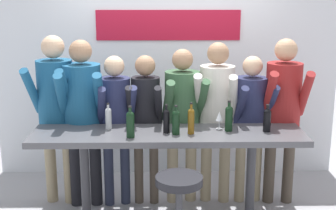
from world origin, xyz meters
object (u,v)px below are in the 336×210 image
person_right (217,105)px  wine_bottle_5 (176,121)px  person_center_left (116,114)px  wine_bottle_0 (108,117)px  wine_bottle_1 (166,120)px  person_far_right (251,113)px  wine_bottle_3 (229,117)px  person_center (146,113)px  wine_bottle_2 (191,120)px  bar_stool (179,204)px  person_rightmost (283,104)px  wine_bottle_4 (267,119)px  wine_bottle_6 (130,123)px  person_left (83,106)px  wine_glass_0 (219,117)px  person_center_right (182,110)px  person_far_left (56,102)px  tasting_table (168,146)px

person_right → wine_bottle_5: size_ratio=6.25×
person_center_left → wine_bottle_5: bearing=-50.2°
person_right → wine_bottle_5: bearing=-118.3°
wine_bottle_0 → wine_bottle_1: (0.57, -0.14, 0.01)m
person_far_right → wine_bottle_3: bearing=-129.6°
person_center → wine_bottle_1: person_center is taller
person_right → wine_bottle_5: (-0.45, -0.56, -0.01)m
wine_bottle_2 → person_center: bearing=131.1°
bar_stool → person_rightmost: bearing=43.9°
person_right → person_rightmost: (0.70, -0.04, 0.03)m
person_right → wine_bottle_1: 0.75m
person_center → wine_bottle_3: bearing=-25.3°
wine_bottle_4 → wine_bottle_6: (-1.31, -0.17, 0.01)m
wine_bottle_0 → wine_bottle_2: (0.80, -0.18, 0.02)m
person_left → wine_bottle_2: 1.20m
wine_glass_0 → bar_stool: bearing=-119.8°
person_center_right → wine_bottle_6: 0.84m
wine_bottle_2 → person_left: bearing=156.6°
person_far_left → wine_bottle_1: 1.28m
wine_bottle_5 → person_left: bearing=152.9°
wine_bottle_5 → wine_bottle_1: bearing=151.0°
person_rightmost → wine_bottle_2: bearing=-151.5°
person_rightmost → wine_bottle_0: size_ratio=6.95×
person_center_left → person_far_right: bearing=-8.7°
person_rightmost → person_far_left: bearing=-179.5°
person_left → wine_bottle_0: bearing=-47.7°
bar_stool → person_far_left: (-1.27, 1.15, 0.64)m
person_center → wine_bottle_0: bearing=-134.5°
tasting_table → wine_bottle_3: (0.59, 0.04, 0.27)m
bar_stool → person_center_left: person_center_left is taller
person_far_right → wine_bottle_2: bearing=-147.2°
wine_glass_0 → tasting_table: bearing=-168.3°
wine_bottle_2 → wine_bottle_5: wine_bottle_2 is taller
tasting_table → wine_bottle_6: bearing=-157.4°
person_far_left → wine_bottle_1: size_ratio=6.55×
person_left → wine_bottle_3: size_ratio=5.97×
wine_bottle_2 → wine_bottle_3: (0.37, 0.09, 0.00)m
person_rightmost → wine_bottle_4: (-0.27, -0.45, -0.04)m
tasting_table → person_far_left: bearing=156.5°
wine_bottle_3 → wine_glass_0: wine_bottle_3 is taller
tasting_table → person_left: bearing=153.9°
wine_bottle_4 → tasting_table: bearing=-178.8°
person_center_right → wine_bottle_3: size_ratio=5.62×
person_center_right → wine_bottle_4: bearing=-40.1°
wine_bottle_0 → wine_bottle_4: bearing=-4.2°
person_rightmost → wine_bottle_5: person_rightmost is taller
person_center_right → wine_bottle_1: 0.55m
person_left → person_rightmost: (2.11, 0.03, 0.01)m
tasting_table → wine_glass_0: wine_glass_0 is taller
person_center_right → wine_bottle_0: size_ratio=6.53×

